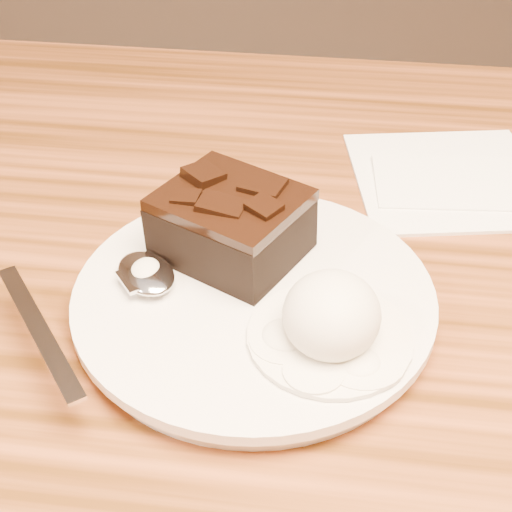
# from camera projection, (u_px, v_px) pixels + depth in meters

# --- Properties ---
(plate) EXTENTS (0.23, 0.23, 0.02)m
(plate) POSITION_uv_depth(u_px,v_px,m) (254.00, 302.00, 0.49)
(plate) COLOR white
(plate) RESTS_ON dining_table
(brownie) EXTENTS (0.11, 0.11, 0.04)m
(brownie) POSITION_uv_depth(u_px,v_px,m) (231.00, 228.00, 0.50)
(brownie) COLOR black
(brownie) RESTS_ON plate
(ice_cream_scoop) EXTENTS (0.06, 0.06, 0.05)m
(ice_cream_scoop) POSITION_uv_depth(u_px,v_px,m) (332.00, 315.00, 0.44)
(ice_cream_scoop) COLOR white
(ice_cream_scoop) RESTS_ON plate
(melt_puddle) EXTENTS (0.10, 0.10, 0.00)m
(melt_puddle) POSITION_uv_depth(u_px,v_px,m) (330.00, 338.00, 0.45)
(melt_puddle) COLOR white
(melt_puddle) RESTS_ON plate
(spoon) EXTENTS (0.15, 0.17, 0.01)m
(spoon) POSITION_uv_depth(u_px,v_px,m) (146.00, 275.00, 0.49)
(spoon) COLOR silver
(spoon) RESTS_ON plate
(napkin) EXTENTS (0.18, 0.18, 0.01)m
(napkin) POSITION_uv_depth(u_px,v_px,m) (448.00, 177.00, 0.62)
(napkin) COLOR white
(napkin) RESTS_ON dining_table
(crumb_a) EXTENTS (0.01, 0.01, 0.00)m
(crumb_a) POSITION_uv_depth(u_px,v_px,m) (350.00, 294.00, 0.48)
(crumb_a) COLOR black
(crumb_a) RESTS_ON plate
(crumb_b) EXTENTS (0.01, 0.01, 0.00)m
(crumb_b) POSITION_uv_depth(u_px,v_px,m) (281.00, 324.00, 0.46)
(crumb_b) COLOR black
(crumb_b) RESTS_ON plate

